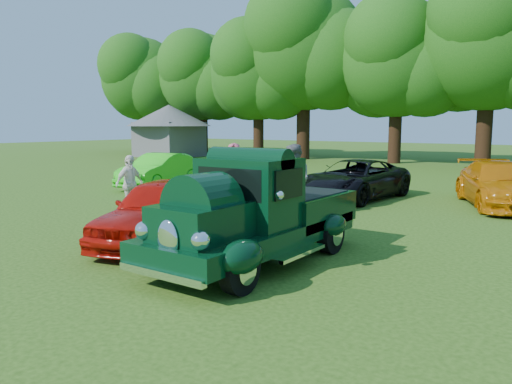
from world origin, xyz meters
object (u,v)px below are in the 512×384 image
Objects in this scene: spectator_grey at (294,181)px; back_car_black at (355,180)px; spectator_white at (130,184)px; gazebo at (169,125)px; hero_pickup at (257,217)px; red_convertible at (163,210)px; back_car_orange at (500,184)px; spectator_pink at (234,182)px; back_car_lime at (160,170)px.

back_car_black is at bearing 106.39° from spectator_grey.
spectator_white is (-4.04, -2.06, -0.16)m from spectator_grey.
gazebo is (-20.71, 12.23, 1.76)m from back_car_black.
hero_pickup reaches higher than red_convertible.
spectator_white is (-8.16, -6.99, 0.13)m from back_car_orange.
spectator_pink reaches higher than spectator_white.
spectator_white is (-3.07, -0.73, -0.19)m from spectator_pink.
back_car_orange reaches higher than back_car_black.
red_convertible is 7.96m from back_car_black.
red_convertible is 0.86× the size of back_car_black.
spectator_grey is at bearing 61.20° from red_convertible.
red_convertible is 2.02× the size of spectator_pink.
back_car_lime is 2.49× the size of spectator_white.
red_convertible is (-2.37, 0.03, -0.13)m from hero_pickup.
gazebo is at bearing 122.51° from back_car_lime.
back_car_lime is 0.62× the size of gazebo.
spectator_grey is (7.55, -2.43, 0.31)m from back_car_lime.
back_car_orange is 2.33× the size of spectator_pink.
spectator_pink is 0.31× the size of gazebo.
red_convertible is 4.13m from spectator_grey.
back_car_orange is at bearing 74.87° from hero_pickup.
spectator_grey is at bearing 112.34° from hero_pickup.
spectator_pink is 1.23× the size of spectator_white.
back_car_lime is at bearing 167.73° from back_car_orange.
gazebo reaches higher than hero_pickup.
back_car_orange is (11.67, 2.50, 0.01)m from back_car_lime.
red_convertible is 2.07× the size of spectator_grey.
spectator_white reaches higher than back_car_black.
spectator_grey is at bearing -154.24° from back_car_orange.
gazebo is at bearing 137.99° from hero_pickup.
spectator_white is at bearing -119.41° from back_car_black.
red_convertible is 10.19m from back_car_orange.
spectator_pink reaches higher than back_car_orange.
spectator_white is at bearing -137.10° from spectator_grey.
spectator_grey is 26.31m from gazebo.
red_convertible is 9.44m from back_car_lime.
spectator_grey reaches higher than back_car_black.
back_car_lime is (-9.23, 6.51, -0.15)m from hero_pickup.
spectator_pink is (-5.09, -6.26, 0.32)m from back_car_orange.
back_car_orange is 27.32m from gazebo.
back_car_orange is at bearing -24.23° from gazebo.
back_car_orange is 6.42m from spectator_grey.
hero_pickup is 2.98× the size of spectator_white.
spectator_pink is 26.41m from gazebo.
hero_pickup is 0.74× the size of gazebo.
back_car_lime is at bearing 36.14° from spectator_white.
gazebo is at bearing 158.02° from spectator_grey.
back_car_black is at bearing -35.85° from spectator_white.
spectator_pink reaches higher than hero_pickup.
spectator_pink is (6.58, -3.76, 0.33)m from back_car_lime.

